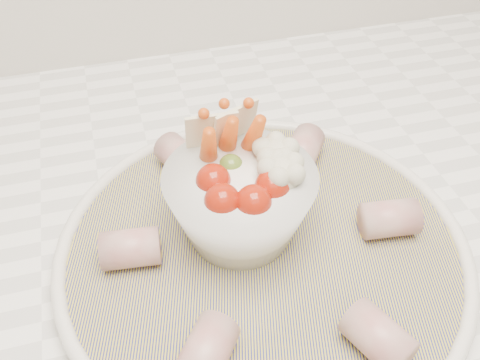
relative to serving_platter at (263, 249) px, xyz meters
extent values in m
cube|color=white|center=(-0.07, 0.07, -0.03)|extent=(2.04, 0.62, 0.04)
cylinder|color=navy|center=(0.00, 0.00, 0.00)|extent=(0.43, 0.43, 0.01)
torus|color=white|center=(0.00, 0.00, 0.00)|extent=(0.36, 0.36, 0.01)
sphere|color=#9C1B0A|center=(-0.04, 0.00, 0.07)|extent=(0.03, 0.03, 0.03)
sphere|color=#9C1B0A|center=(-0.01, -0.01, 0.07)|extent=(0.03, 0.03, 0.03)
sphere|color=#9C1B0A|center=(0.01, 0.00, 0.07)|extent=(0.03, 0.03, 0.03)
sphere|color=#9C1B0A|center=(-0.04, 0.02, 0.07)|extent=(0.03, 0.03, 0.03)
sphere|color=#527025|center=(-0.02, 0.04, 0.07)|extent=(0.02, 0.02, 0.02)
cone|color=#C84B12|center=(-0.03, 0.05, 0.08)|extent=(0.02, 0.04, 0.07)
cone|color=#C84B12|center=(-0.01, 0.06, 0.08)|extent=(0.02, 0.04, 0.07)
cone|color=#C84B12|center=(0.00, 0.05, 0.08)|extent=(0.03, 0.05, 0.07)
sphere|color=beige|center=(0.02, 0.03, 0.07)|extent=(0.03, 0.03, 0.03)
sphere|color=beige|center=(0.02, 0.01, 0.07)|extent=(0.03, 0.03, 0.03)
cube|color=beige|center=(-0.03, 0.07, 0.08)|extent=(0.04, 0.01, 0.05)
cube|color=beige|center=(-0.01, 0.07, 0.08)|extent=(0.05, 0.03, 0.05)
cylinder|color=#A64C4C|center=(0.11, -0.01, 0.02)|extent=(0.05, 0.04, 0.03)
cylinder|color=#A64C4C|center=(0.07, 0.09, 0.02)|extent=(0.05, 0.06, 0.03)
cylinder|color=#A64C4C|center=(-0.05, 0.11, 0.02)|extent=(0.05, 0.06, 0.03)
cylinder|color=#A64C4C|center=(-0.11, 0.01, 0.02)|extent=(0.05, 0.04, 0.03)
cylinder|color=#A64C4C|center=(-0.07, -0.09, 0.02)|extent=(0.05, 0.06, 0.03)
cylinder|color=#A64C4C|center=(0.05, -0.11, 0.02)|extent=(0.05, 0.06, 0.03)
camera|label=1|loc=(-0.10, -0.28, 0.36)|focal=40.00mm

